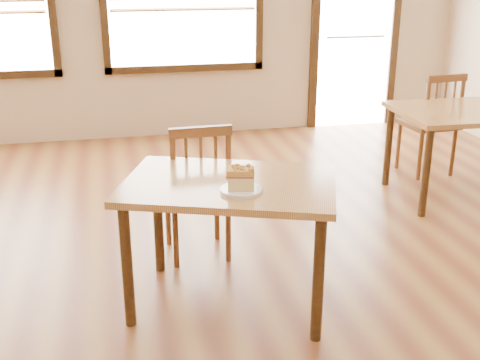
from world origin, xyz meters
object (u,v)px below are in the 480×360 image
object	(u,v)px
cafe_chair_main	(197,189)
cafe_table_second	(475,120)
cafe_table_main	(230,199)
cafe_chair_second	(431,123)
plate	(241,190)
cake_slice	(241,177)

from	to	relation	value
cafe_chair_main	cafe_table_second	xyz separation A→B (m)	(2.40, 0.61, 0.18)
cafe_table_main	cafe_chair_second	bearing A→B (deg)	59.19
cafe_chair_main	cafe_chair_second	distance (m)	2.63
cafe_chair_second	cafe_chair_main	bearing A→B (deg)	21.21
plate	cafe_chair_second	bearing A→B (deg)	41.57
cafe_chair_second	cafe_table_main	bearing A→B (deg)	33.05
cafe_chair_main	cake_slice	bearing A→B (deg)	96.33
cafe_chair_second	cafe_table_second	bearing A→B (deg)	89.21
cafe_table_main	cake_slice	distance (m)	0.25
cafe_chair_main	cafe_chair_second	xyz separation A→B (m)	(2.35, 1.19, 0.01)
cafe_chair_second	cake_slice	bearing A→B (deg)	35.90
cafe_table_second	plate	world-z (taller)	plate
cafe_chair_main	cafe_chair_second	world-z (taller)	cafe_chair_second
cafe_chair_second	plate	bearing A→B (deg)	35.90
cafe_table_main	cafe_table_second	world-z (taller)	same
cafe_chair_main	plate	distance (m)	0.85
cake_slice	cafe_chair_main	bearing A→B (deg)	112.71
cafe_table_second	plate	bearing A→B (deg)	-145.80
cafe_chair_main	cake_slice	distance (m)	0.87
cake_slice	cafe_chair_second	bearing A→B (deg)	56.02
cafe_table_second	cafe_table_main	bearing A→B (deg)	-149.25
cafe_chair_main	cafe_table_second	world-z (taller)	cafe_chair_main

